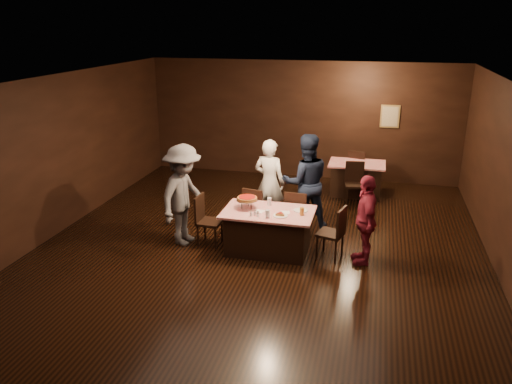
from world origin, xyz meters
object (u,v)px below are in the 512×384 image
Objects in this scene: chair_far_right at (297,213)px; plate_empty at (301,210)px; chair_back_far at (358,168)px; glass_front_left at (268,214)px; back_table at (356,179)px; pizza_stand at (247,199)px; chair_end_left at (210,221)px; diner_grey_knit at (184,195)px; glass_back at (269,201)px; chair_end_right at (330,232)px; main_table at (268,231)px; diner_navy_hoodie at (306,182)px; chair_far_left at (256,210)px; diner_white_jacket at (269,182)px; glass_amber at (302,211)px; chair_back_near at (355,184)px; diner_red_shirt at (365,220)px.

chair_far_right is 3.80× the size of plate_empty.
glass_front_left is at bearing 86.14° from chair_back_far.
pizza_stand reaches higher than back_table.
chair_back_far is at bearing -28.30° from chair_end_left.
diner_grey_knit reaches higher than glass_back.
chair_end_right is 4.13m from chair_back_far.
chair_end_right is (1.10, 0.00, 0.09)m from main_table.
chair_end_left is 1.00× the size of chair_end_right.
diner_navy_hoodie is 2.38m from diner_grey_knit.
main_table is 0.85× the size of diner_grey_knit.
chair_far_left is 0.49× the size of diner_navy_hoodie.
chair_back_far is 3.31m from diner_white_jacket.
glass_amber is at bearing -69.54° from chair_end_right.
diner_white_jacket reaches higher than glass_amber.
chair_far_right is 6.79× the size of glass_front_left.
chair_end_left is 2.03m from diner_navy_hoodie.
diner_white_jacket is (-0.26, 1.27, 0.50)m from main_table.
chair_back_near is (2.46, 2.83, 0.00)m from chair_end_left.
back_table is at bearing 81.98° from chair_back_near.
plate_empty is 1.79× the size of glass_amber.
chair_far_right is 2.17m from diner_grey_knit.
chair_back_near is 1.93m from diner_navy_hoodie.
glass_back is at bearing -110.92° from diner_red_shirt.
diner_navy_hoodie is (1.58, 1.18, 0.49)m from chair_end_left.
diner_white_jacket is 1.60m from glass_front_left.
glass_front_left is at bearing -59.31° from chair_end_right.
main_table is 0.85m from chair_far_right.
chair_end_right is 0.51× the size of diner_grey_knit.
diner_red_shirt reaches higher than chair_back_far.
chair_far_right is at bearing 60.54° from diner_navy_hoodie.
main_table is 1.68× the size of chair_far_left.
diner_white_jacket is at bearing -118.28° from chair_end_right.
diner_grey_knit reaches higher than chair_back_far.
glass_front_left is at bearing -80.54° from main_table.
diner_navy_hoodie reaches higher than diner_white_jacket.
chair_far_right is 6.79× the size of glass_amber.
pizza_stand is (0.70, 0.05, 0.48)m from chair_end_left.
back_table is at bearing 102.61° from chair_back_far.
glass_back is at bearing -71.56° from chair_end_left.
main_table is 1.68× the size of chair_far_right.
main_table is at bearing 66.20° from chair_far_right.
diner_navy_hoodie is at bearing -50.73° from chair_end_left.
back_table is 1.37× the size of chair_far_left.
back_table is 1.37× the size of chair_back_near.
chair_far_right is 1.16m from pizza_stand.
chair_far_left reaches higher than back_table.
back_table is at bearing 78.01° from glass_amber.
chair_back_near reaches higher than main_table.
diner_red_shirt is at bearing 101.85° from chair_end_right.
glass_front_left is (-1.31, -3.13, 0.37)m from chair_back_near.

